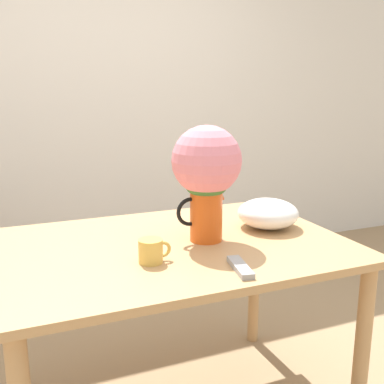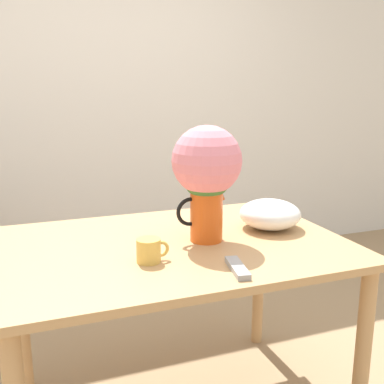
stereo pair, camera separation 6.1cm
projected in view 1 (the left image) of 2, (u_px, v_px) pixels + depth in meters
The scene contains 6 objects.
wall_back at pixel (99, 102), 3.35m from camera, with size 8.00×0.05×2.60m.
table at pixel (176, 267), 1.81m from camera, with size 1.34×0.94×0.80m.
flower_vase at pixel (207, 170), 1.75m from camera, with size 0.28×0.28×0.46m.
coffee_mug at pixel (151, 251), 1.57m from camera, with size 0.12×0.09×0.08m.
white_bowl at pixel (268, 213), 1.97m from camera, with size 0.27×0.27×0.13m.
remote_control at pixel (240, 267), 1.51m from camera, with size 0.07×0.18×0.02m.
Camera 1 is at (-0.64, -1.58, 1.40)m, focal length 42.00 mm.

